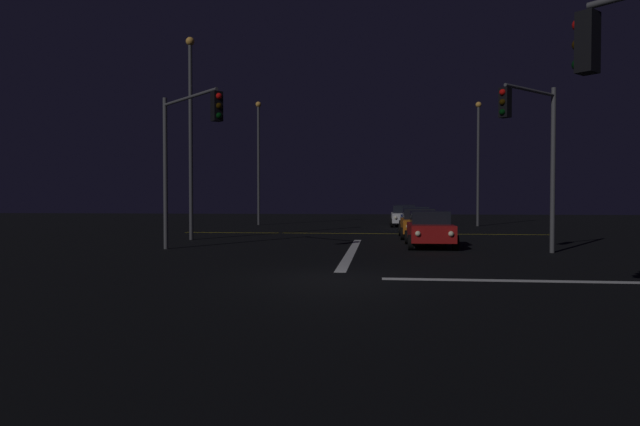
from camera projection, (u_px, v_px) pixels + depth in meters
ground at (337, 280)px, 15.02m from camera, size 120.00×120.00×0.10m
stop_line_north at (351, 252)px, 22.39m from camera, size 0.35×12.62×0.01m
centre_line_ns at (361, 233)px, 33.91m from camera, size 22.00×0.15×0.01m
crosswalk_bar_east at (633, 283)px, 14.21m from camera, size 12.62×0.40×0.01m
sedan_red at (430, 229)px, 24.50m from camera, size 2.02×4.33×1.57m
sedan_orange at (419, 223)px, 30.18m from camera, size 2.02×4.33×1.57m
sedan_blue at (415, 219)px, 36.61m from camera, size 2.02×4.33×1.57m
sedan_white at (404, 216)px, 42.47m from camera, size 2.02×4.33×1.57m
sedan_black at (405, 214)px, 47.76m from camera, size 2.02×4.33×1.57m
traffic_signal_ne at (534, 138)px, 20.96m from camera, size 2.64×2.64×6.41m
traffic_signal_nw at (185, 141)px, 22.02m from camera, size 3.48×3.48×6.32m
streetlamp_left_far at (259, 155)px, 44.62m from camera, size 0.44×0.44×9.78m
streetlamp_left_near at (191, 125)px, 28.71m from camera, size 0.44×0.44×10.33m
streetlamp_right_far at (478, 155)px, 42.79m from camera, size 0.44×0.44×9.45m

